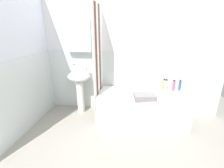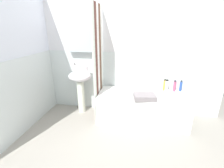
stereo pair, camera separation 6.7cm
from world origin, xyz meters
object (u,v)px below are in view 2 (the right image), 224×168
(lotion_bottle, at_px, (181,86))
(shampoo_bottle, at_px, (175,86))
(soap_dispenser, at_px, (75,68))
(towel_folded, at_px, (145,97))
(sink, at_px, (80,83))
(bathtub, at_px, (142,107))
(body_wash_bottle, at_px, (164,85))
(conditioner_bottle, at_px, (167,86))
(toothbrush_cup, at_px, (86,69))

(lotion_bottle, xyz_separation_m, shampoo_bottle, (-0.11, -0.03, 0.00))
(soap_dispenser, xyz_separation_m, towel_folded, (1.30, -0.31, -0.35))
(soap_dispenser, height_order, shampoo_bottle, soap_dispenser)
(lotion_bottle, height_order, towel_folded, lotion_bottle)
(sink, bearing_deg, lotion_bottle, 3.85)
(bathtub, distance_m, body_wash_bottle, 0.59)
(sink, bearing_deg, shampoo_bottle, 3.17)
(sink, distance_m, lotion_bottle, 1.89)
(body_wash_bottle, bearing_deg, shampoo_bottle, -5.22)
(lotion_bottle, bearing_deg, sink, -176.15)
(bathtub, relative_size, shampoo_bottle, 7.50)
(lotion_bottle, distance_m, conditioner_bottle, 0.25)
(soap_dispenser, height_order, body_wash_bottle, soap_dispenser)
(lotion_bottle, relative_size, towel_folded, 0.58)
(bathtub, bearing_deg, conditioner_bottle, 28.55)
(soap_dispenser, xyz_separation_m, body_wash_bottle, (1.66, 0.14, -0.29))
(shampoo_bottle, xyz_separation_m, conditioner_bottle, (-0.14, 0.00, 0.00))
(soap_dispenser, relative_size, shampoo_bottle, 0.76)
(soap_dispenser, relative_size, lotion_bottle, 0.77)
(sink, xyz_separation_m, conditioner_bottle, (1.63, 0.10, 0.01))
(sink, distance_m, bathtub, 1.26)
(soap_dispenser, distance_m, toothbrush_cup, 0.21)
(bathtub, relative_size, lotion_bottle, 7.64)
(bathtub, bearing_deg, soap_dispenser, 175.24)
(toothbrush_cup, bearing_deg, conditioner_bottle, 1.79)
(soap_dispenser, distance_m, bathtub, 1.44)
(conditioner_bottle, bearing_deg, body_wash_bottle, 159.31)
(toothbrush_cup, distance_m, towel_folded, 1.22)
(toothbrush_cup, xyz_separation_m, shampoo_bottle, (1.65, 0.05, -0.26))
(soap_dispenser, relative_size, bathtub, 0.10)
(bathtub, distance_m, lotion_bottle, 0.81)
(towel_folded, bearing_deg, lotion_bottle, 35.36)
(toothbrush_cup, distance_m, lotion_bottle, 1.79)
(soap_dispenser, bearing_deg, bathtub, -4.76)
(body_wash_bottle, xyz_separation_m, towel_folded, (-0.36, -0.45, -0.06))
(sink, xyz_separation_m, shampoo_bottle, (1.77, 0.10, 0.00))
(toothbrush_cup, relative_size, bathtub, 0.05)
(lotion_bottle, relative_size, body_wash_bottle, 0.94)
(lotion_bottle, height_order, shampoo_bottle, shampoo_bottle)
(bathtub, height_order, body_wash_bottle, body_wash_bottle)
(soap_dispenser, distance_m, lotion_bottle, 1.98)
(toothbrush_cup, xyz_separation_m, body_wash_bottle, (1.47, 0.06, -0.26))
(sink, height_order, soap_dispenser, soap_dispenser)
(sink, height_order, shampoo_bottle, sink)
(shampoo_bottle, bearing_deg, sink, -176.83)
(sink, bearing_deg, toothbrush_cup, 24.03)
(soap_dispenser, bearing_deg, towel_folded, -13.52)
(sink, relative_size, shampoo_bottle, 4.10)
(bathtub, xyz_separation_m, shampoo_bottle, (0.56, 0.23, 0.36))
(body_wash_bottle, bearing_deg, towel_folded, -128.89)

